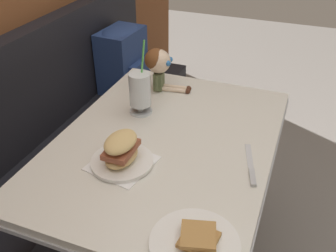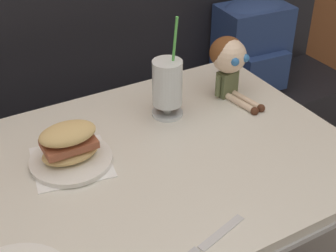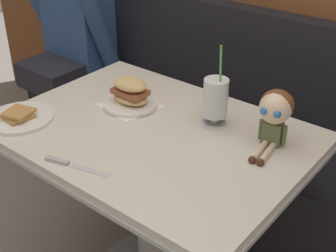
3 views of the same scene
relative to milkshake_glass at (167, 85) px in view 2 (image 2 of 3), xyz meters
name	(u,v)px [view 2 (image 2 of 3)]	position (x,y,z in m)	size (l,w,h in m)	color
booth_bench	(80,158)	(-0.15, 0.46, -0.52)	(2.60, 0.48, 1.00)	black
diner_table	(151,212)	(-0.15, -0.17, -0.30)	(1.11, 0.81, 0.74)	silver
milkshake_glass	(167,85)	(0.00, 0.00, 0.00)	(0.10, 0.10, 0.32)	silver
sandwich_plate	(70,149)	(-0.34, -0.08, -0.06)	(0.23, 0.23, 0.12)	white
seated_doll	(229,59)	(0.23, 0.01, 0.03)	(0.13, 0.23, 0.20)	#5B6642
backpack	(252,44)	(0.67, 0.43, -0.18)	(0.31, 0.26, 0.41)	navy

